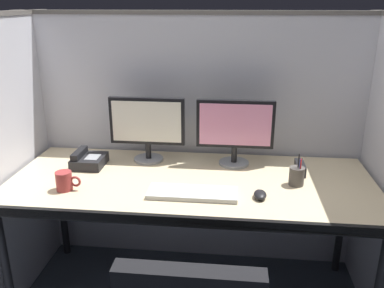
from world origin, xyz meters
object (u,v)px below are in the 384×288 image
at_px(monitor_left, 147,125).
at_px(red_stapler, 300,168).
at_px(monitor_right, 235,128).
at_px(computer_mouse, 260,195).
at_px(desk_phone, 88,160).
at_px(coffee_mug, 65,181).
at_px(pen_cup, 297,176).
at_px(desk, 191,189).
at_px(keyboard_main, 193,193).

relative_size(monitor_left, red_stapler, 2.87).
relative_size(monitor_right, computer_mouse, 4.48).
distance_m(computer_mouse, desk_phone, 0.99).
bearing_deg(monitor_right, coffee_mug, -152.76).
height_order(monitor_left, coffee_mug, monitor_left).
bearing_deg(pen_cup, monitor_left, 162.85).
bearing_deg(desk_phone, desk, -13.06).
bearing_deg(computer_mouse, red_stapler, 54.80).
xyz_separation_m(monitor_right, computer_mouse, (0.13, -0.41, -0.20)).
bearing_deg(monitor_right, pen_cup, -37.65).
distance_m(red_stapler, pen_cup, 0.17).
bearing_deg(coffee_mug, keyboard_main, 0.75).
relative_size(keyboard_main, pen_cup, 2.59).
height_order(monitor_right, red_stapler, monitor_right).
bearing_deg(computer_mouse, coffee_mug, -179.19).
xyz_separation_m(computer_mouse, coffee_mug, (-0.95, -0.01, 0.03)).
bearing_deg(red_stapler, monitor_left, 173.88).
relative_size(desk, keyboard_main, 4.42).
distance_m(monitor_left, desk_phone, 0.39).
bearing_deg(monitor_left, computer_mouse, -33.76).
distance_m(monitor_right, computer_mouse, 0.47).
xyz_separation_m(computer_mouse, pen_cup, (0.19, 0.17, 0.03)).
bearing_deg(red_stapler, computer_mouse, -125.20).
distance_m(desk, monitor_right, 0.43).
xyz_separation_m(desk, desk_phone, (-0.60, 0.14, 0.08)).
bearing_deg(coffee_mug, computer_mouse, 0.81).
relative_size(red_stapler, pen_cup, 0.91).
height_order(desk, coffee_mug, coffee_mug).
xyz_separation_m(monitor_left, pen_cup, (0.81, -0.25, -0.17)).
bearing_deg(keyboard_main, monitor_left, 125.78).
xyz_separation_m(monitor_left, monitor_right, (0.50, -0.01, 0.00)).
relative_size(computer_mouse, coffee_mug, 0.76).
relative_size(monitor_right, coffee_mug, 3.41).
bearing_deg(desk_phone, pen_cup, -6.64).
distance_m(desk, keyboard_main, 0.18).
distance_m(keyboard_main, pen_cup, 0.54).
xyz_separation_m(monitor_right, pen_cup, (0.32, -0.24, -0.17)).
relative_size(keyboard_main, red_stapler, 2.87).
relative_size(computer_mouse, pen_cup, 0.58).
distance_m(monitor_left, red_stapler, 0.88).
relative_size(monitor_left, keyboard_main, 1.00).
distance_m(keyboard_main, computer_mouse, 0.32).
bearing_deg(coffee_mug, monitor_left, 52.90).
distance_m(monitor_left, monitor_right, 0.50).
relative_size(monitor_left, pen_cup, 2.59).
distance_m(keyboard_main, red_stapler, 0.64).
xyz_separation_m(monitor_right, coffee_mug, (-0.82, -0.42, -0.17)).
bearing_deg(monitor_left, desk_phone, -159.55).
relative_size(keyboard_main, computer_mouse, 4.48).
height_order(computer_mouse, coffee_mug, coffee_mug).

